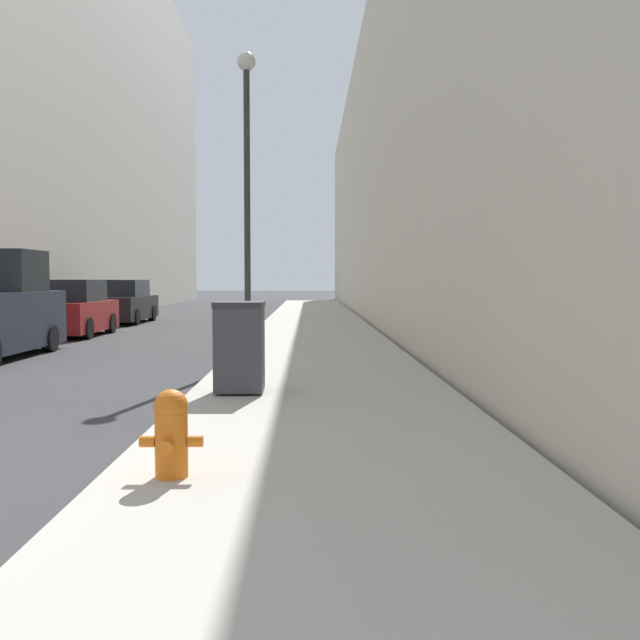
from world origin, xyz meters
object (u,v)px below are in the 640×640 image
(fire_hydrant, at_px, (171,431))
(parked_sedan_far, at_px, (123,303))
(lamppost, at_px, (247,176))
(parked_sedan_near, at_px, (72,310))
(trash_bin, at_px, (240,346))

(fire_hydrant, relative_size, parked_sedan_far, 0.15)
(lamppost, height_order, parked_sedan_far, lamppost)
(parked_sedan_near, relative_size, parked_sedan_far, 0.85)
(trash_bin, height_order, lamppost, lamppost)
(lamppost, bearing_deg, trash_bin, -86.44)
(fire_hydrant, distance_m, parked_sedan_near, 17.26)
(fire_hydrant, bearing_deg, lamppost, 91.06)
(parked_sedan_far, bearing_deg, lamppost, -65.80)
(fire_hydrant, height_order, lamppost, lamppost)
(parked_sedan_near, distance_m, parked_sedan_far, 6.48)
(parked_sedan_near, bearing_deg, lamppost, -49.90)
(fire_hydrant, distance_m, lamppost, 9.63)
(parked_sedan_near, xyz_separation_m, parked_sedan_far, (-0.12, 6.48, -0.00))
(trash_bin, bearing_deg, parked_sedan_far, 109.19)
(fire_hydrant, xyz_separation_m, parked_sedan_far, (-6.27, 22.61, 0.26))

